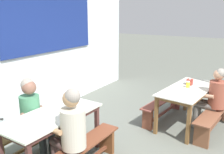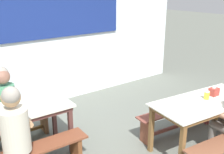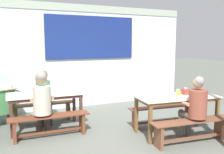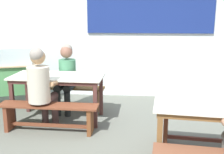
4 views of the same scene
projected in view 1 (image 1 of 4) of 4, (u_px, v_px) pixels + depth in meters
ground_plane at (149, 148)px, 4.14m from camera, size 40.00×40.00×0.00m
backdrop_wall at (33, 47)px, 5.11m from camera, size 7.03×0.23×2.89m
dining_table_far at (53, 120)px, 3.62m from camera, size 1.55×0.77×0.78m
dining_table_near at (188, 92)px, 4.85m from camera, size 1.70×0.91×0.78m
bench_far_back at (31, 135)px, 4.00m from camera, size 1.42×0.31×0.44m
bench_far_front at (81, 154)px, 3.44m from camera, size 1.54×0.35×0.44m
bench_near_back at (163, 106)px, 5.27m from camera, size 1.59×0.41×0.44m
bench_near_front at (214, 118)px, 4.65m from camera, size 1.62×0.47×0.44m
person_center_facing at (33, 111)px, 3.87m from camera, size 0.44×0.58×1.24m
person_near_front at (214, 96)px, 4.66m from camera, size 0.45×0.57×1.24m
person_left_back_turned at (71, 127)px, 3.26m from camera, size 0.48×0.55×1.30m
tissue_box at (190, 82)px, 5.06m from camera, size 0.14×0.11×0.14m
condiment_jar at (188, 84)px, 4.88m from camera, size 0.07×0.07×0.13m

